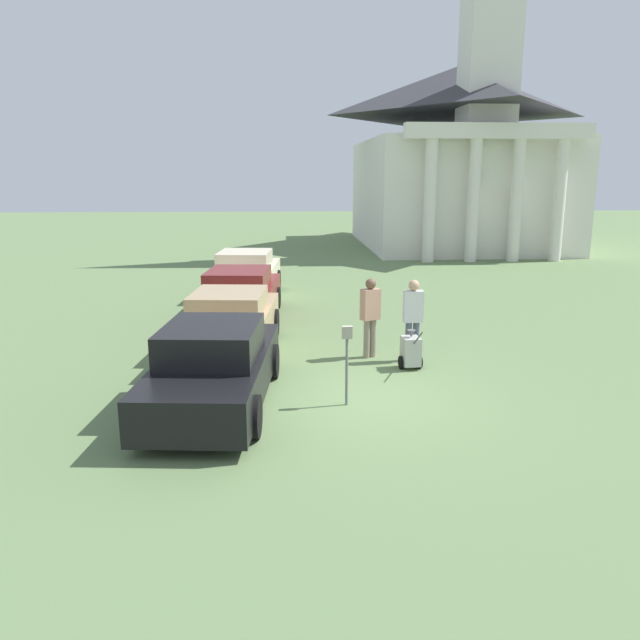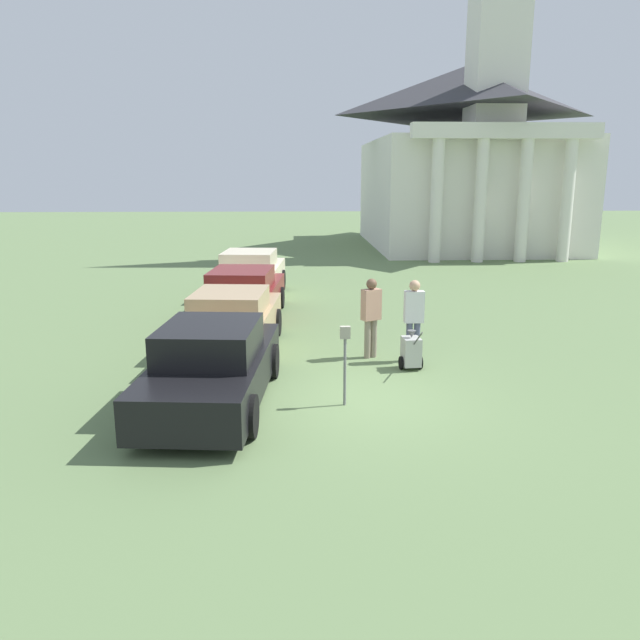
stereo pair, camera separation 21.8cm
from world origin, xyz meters
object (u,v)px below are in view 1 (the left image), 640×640
person_worker (370,313)px  person_supervisor (413,315)px  parked_car_black (215,367)px  parked_car_cream (246,276)px  parked_car_tan (230,323)px  parked_car_maroon (240,296)px  equipment_cart (411,351)px  parking_meter (347,351)px  church (458,145)px

person_worker → person_supervisor: bearing=134.7°
parked_car_black → person_worker: bearing=46.3°
person_worker → parked_car_cream: bearing=-93.1°
parked_car_tan → parked_car_maroon: bearing=95.0°
parked_car_maroon → equipment_cart: size_ratio=5.17×
parked_car_black → equipment_cart: size_ratio=4.95×
parked_car_maroon → parking_meter: (2.34, -6.90, 0.33)m
parked_car_cream → person_supervisor: bearing=-56.5°
parked_car_black → parked_car_cream: parked_car_cream is taller
parked_car_black → parking_meter: 2.37m
parked_car_tan → church: (11.14, 21.57, 4.99)m
parked_car_black → parked_car_cream: 9.96m
parking_meter → church: bearing=70.8°
parked_car_black → person_supervisor: size_ratio=2.73×
parked_car_cream → church: bearing=58.5°
equipment_cart → parked_car_maroon: bearing=124.4°
parked_car_cream → person_worker: size_ratio=2.69×
parked_car_tan → parked_car_maroon: 3.26m
person_supervisor → church: (7.08, 22.56, 4.63)m
person_worker → church: bearing=-136.6°
parked_car_tan → person_supervisor: size_ratio=2.62×
parked_car_black → parking_meter: size_ratio=3.40×
parked_car_black → parked_car_tan: 3.47m
parked_car_maroon → parked_car_cream: (0.00, 3.24, 0.06)m
parked_car_tan → parked_car_cream: (-0.00, 6.50, 0.06)m
parking_meter → person_worker: 3.06m
parked_car_maroon → parking_meter: bearing=-66.2°
parked_car_cream → equipment_cart: bearing=-59.1°
parking_meter → church: size_ratio=0.06×
parking_meter → equipment_cart: parking_meter is taller
church → parking_meter: bearing=-109.2°
parking_meter → equipment_cart: size_ratio=1.46×
parked_car_cream → parking_meter: bearing=-72.0°
parked_car_black → parked_car_maroon: size_ratio=0.96×
person_supervisor → equipment_cart: 0.89m
church → equipment_cart: bearing=-107.3°
person_supervisor → equipment_cart: size_ratio=1.82×
parked_car_tan → equipment_cart: size_ratio=4.76×
person_worker → church: size_ratio=0.07×
parked_car_tan → parked_car_cream: size_ratio=0.98×
parked_car_black → person_supervisor: person_supervisor is taller
parked_car_tan → parked_car_maroon: size_ratio=0.92×
parked_car_tan → parking_meter: size_ratio=3.27×
parked_car_maroon → equipment_cart: (3.92, -4.83, -0.29)m
equipment_cart → church: (7.22, 23.15, 5.28)m
parked_car_cream → parking_meter: size_ratio=3.34×
parked_car_black → person_supervisor: (4.07, 2.48, 0.35)m
parking_meter → person_supervisor: 3.16m
parked_car_cream → equipment_cart: parked_car_cream is taller
parking_meter → person_worker: person_worker is taller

